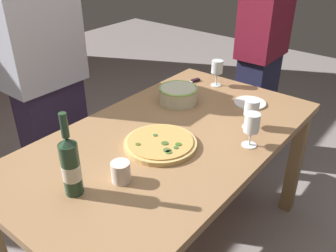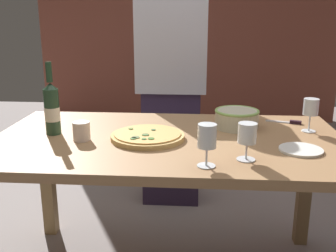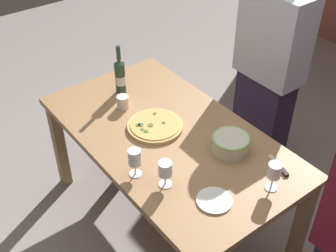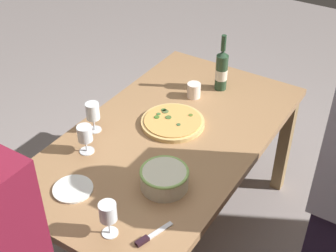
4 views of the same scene
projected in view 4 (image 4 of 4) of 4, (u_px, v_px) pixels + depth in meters
ground_plane at (168, 234)px, 2.81m from camera, size 8.00×8.00×0.00m
dining_table at (168, 149)px, 2.42m from camera, size 1.60×0.90×0.75m
pizza at (173, 122)px, 2.43m from camera, size 0.33×0.33×0.03m
serving_bowl at (164, 178)px, 2.03m from camera, size 0.22×0.22×0.09m
wine_bottle at (222, 70)px, 2.64m from camera, size 0.07×0.07×0.34m
wine_glass_near_pizza at (85, 135)px, 2.20m from camera, size 0.07×0.07×0.15m
wine_glass_by_bottle at (108, 213)px, 1.78m from camera, size 0.07×0.07×0.16m
wine_glass_far_left at (93, 113)px, 2.33m from camera, size 0.07×0.07×0.16m
cup_amber at (194, 90)px, 2.62m from camera, size 0.08×0.08×0.08m
side_plate at (73, 189)px, 2.04m from camera, size 0.18×0.18×0.01m
pizza_knife at (149, 237)px, 1.82m from camera, size 0.18×0.07×0.02m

